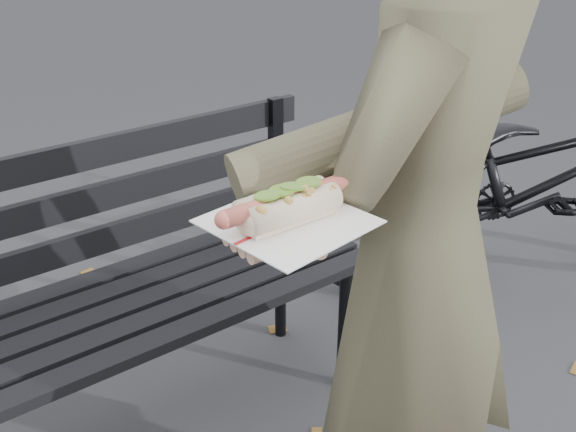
{
  "coord_description": "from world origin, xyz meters",
  "views": [
    {
      "loc": [
        -0.47,
        -0.69,
        1.49
      ],
      "look_at": [
        0.01,
        -0.04,
        1.08
      ],
      "focal_mm": 42.0,
      "sensor_mm": 36.0,
      "label": 1
    }
  ],
  "objects": [
    {
      "name": "person",
      "position": [
        0.38,
        0.05,
        0.84
      ],
      "size": [
        0.71,
        0.57,
        1.68
      ],
      "primitive_type": "imported",
      "rotation": [
        0.0,
        0.0,
        3.46
      ],
      "color": "#4B4632",
      "rests_on": "ground"
    },
    {
      "name": "held_hotdog",
      "position": [
        0.19,
        0.02,
        1.11
      ],
      "size": [
        0.61,
        0.3,
        0.2
      ],
      "color": "#4B4632"
    },
    {
      "name": "bicycle",
      "position": [
        1.69,
        0.62,
        0.47
      ],
      "size": [
        1.88,
        1.44,
        0.95
      ],
      "primitive_type": "imported",
      "rotation": [
        0.0,
        0.0,
        1.06
      ],
      "color": "black",
      "rests_on": "ground"
    },
    {
      "name": "park_bench",
      "position": [
        0.01,
        0.83,
        0.52
      ],
      "size": [
        1.5,
        0.44,
        0.88
      ],
      "color": "black",
      "rests_on": "ground"
    }
  ]
}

